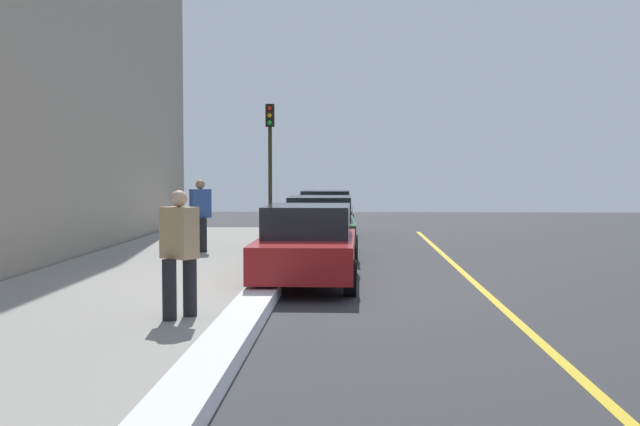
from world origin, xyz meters
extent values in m
plane|color=#333335|center=(0.00, 0.00, 0.00)|extent=(56.00, 56.00, 0.00)
cube|color=gray|center=(0.00, -3.30, 0.07)|extent=(28.00, 4.60, 0.15)
cube|color=gold|center=(0.00, 3.20, 0.00)|extent=(28.00, 0.14, 0.01)
cube|color=white|center=(5.20, -0.70, 0.11)|extent=(8.84, 0.56, 0.22)
cylinder|color=black|center=(-11.08, 0.77, 0.32)|extent=(0.64, 0.23, 0.64)
cylinder|color=black|center=(-11.09, -0.91, 0.32)|extent=(0.64, 0.23, 0.64)
cylinder|color=black|center=(-13.68, 0.80, 0.32)|extent=(0.64, 0.23, 0.64)
cylinder|color=black|center=(-13.69, -0.88, 0.32)|extent=(0.64, 0.23, 0.64)
cube|color=#383A3D|center=(-12.38, -0.06, 0.59)|extent=(4.20, 1.84, 0.64)
cube|color=black|center=(-12.59, -0.05, 1.21)|extent=(2.19, 1.62, 0.60)
cylinder|color=black|center=(-4.55, 0.85, 0.32)|extent=(0.64, 0.23, 0.64)
cylinder|color=black|center=(-4.52, -0.83, 0.32)|extent=(0.64, 0.23, 0.64)
cylinder|color=black|center=(-7.34, 0.80, 0.32)|extent=(0.64, 0.23, 0.64)
cylinder|color=black|center=(-7.31, -0.88, 0.32)|extent=(0.64, 0.23, 0.64)
cube|color=#1E512D|center=(-5.93, -0.01, 0.59)|extent=(4.54, 1.87, 0.64)
cube|color=black|center=(-6.15, -0.02, 1.21)|extent=(2.37, 1.64, 0.60)
cylinder|color=black|center=(0.87, 0.79, 0.32)|extent=(0.64, 0.23, 0.64)
cylinder|color=black|center=(0.85, -0.89, 0.32)|extent=(0.64, 0.23, 0.64)
cylinder|color=black|center=(-1.87, 0.82, 0.32)|extent=(0.64, 0.23, 0.64)
cylinder|color=black|center=(-1.89, -0.86, 0.32)|extent=(0.64, 0.23, 0.64)
cube|color=maroon|center=(-0.51, -0.04, 0.59)|extent=(4.44, 1.85, 0.64)
cube|color=black|center=(-0.73, -0.04, 1.21)|extent=(2.32, 1.63, 0.60)
cylinder|color=black|center=(3.71, -1.44, 0.56)|extent=(0.19, 0.19, 0.83)
cylinder|color=black|center=(4.04, -1.65, 0.56)|extent=(0.19, 0.19, 0.83)
cube|color=tan|center=(3.87, -1.54, 1.33)|extent=(0.51, 0.56, 0.70)
sphere|color=#D8AD8C|center=(3.87, -1.54, 1.79)|extent=(0.23, 0.23, 0.23)
cylinder|color=black|center=(-5.12, -2.89, 0.57)|extent=(0.20, 0.20, 0.85)
cylinder|color=black|center=(-5.47, -3.08, 0.57)|extent=(0.20, 0.20, 0.85)
cube|color=#335193|center=(-5.29, -2.99, 1.36)|extent=(0.50, 0.57, 0.72)
sphere|color=tan|center=(-5.29, -2.99, 1.84)|extent=(0.23, 0.23, 0.23)
cylinder|color=#2D2D19|center=(-10.22, -1.72, 1.85)|extent=(0.12, 0.12, 3.40)
cube|color=black|center=(-10.22, -1.72, 3.90)|extent=(0.26, 0.26, 0.70)
sphere|color=red|center=(-10.07, -1.72, 4.11)|extent=(0.14, 0.14, 0.14)
sphere|color=orange|center=(-10.07, -1.72, 3.89)|extent=(0.14, 0.14, 0.14)
sphere|color=green|center=(-10.07, -1.72, 3.67)|extent=(0.14, 0.14, 0.14)
camera|label=1|loc=(14.69, 0.80, 2.16)|focal=45.00mm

